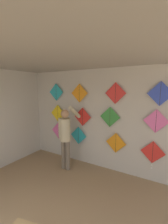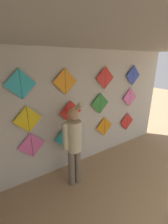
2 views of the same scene
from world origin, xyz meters
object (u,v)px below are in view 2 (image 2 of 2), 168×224
at_px(kite_1, 66,137).
at_px(kite_6, 100,103).
at_px(kite_4, 28,119).
at_px(kite_7, 130,97).
at_px(kite_3, 127,122).
at_px(kite_8, 21,84).
at_px(kite_10, 105,78).
at_px(kite_0, 32,145).
at_px(kite_5, 71,112).
at_px(kite_2, 104,126).
at_px(kite_9, 65,82).
at_px(kite_11, 133,75).
at_px(shopkeeper, 74,141).

xyz_separation_m(kite_1, kite_6, (1.00, 0.00, 0.67)).
relative_size(kite_4, kite_7, 1.00).
xyz_separation_m(kite_3, kite_8, (-2.92, 0.00, 1.41)).
bearing_deg(kite_3, kite_10, 179.96).
height_order(kite_0, kite_10, kite_10).
bearing_deg(kite_1, kite_4, 180.00).
distance_m(kite_1, kite_5, 0.61).
xyz_separation_m(kite_1, kite_10, (1.13, 0.00, 1.30)).
bearing_deg(kite_2, kite_8, 180.00).
relative_size(kite_3, kite_4, 1.25).
bearing_deg(kite_3, kite_2, 179.96).
height_order(kite_0, kite_8, kite_8).
relative_size(kite_7, kite_9, 1.00).
relative_size(kite_6, kite_10, 1.00).
xyz_separation_m(kite_4, kite_5, (0.94, 0.00, -0.03)).
relative_size(kite_1, kite_11, 1.00).
height_order(kite_3, kite_11, kite_11).
bearing_deg(kite_9, kite_6, 0.00).
bearing_deg(kite_3, kite_1, 179.98).
relative_size(kite_2, kite_9, 1.00).
bearing_deg(kite_8, shopkeeper, -35.39).
relative_size(shopkeeper, kite_7, 3.29).
bearing_deg(kite_4, kite_2, 0.00).
xyz_separation_m(kite_3, kite_11, (0.07, 0.00, 1.41)).
bearing_deg(kite_6, kite_1, 180.00).
xyz_separation_m(kite_2, kite_8, (-2.01, 0.00, 1.32)).
bearing_deg(kite_1, kite_6, 0.00).
bearing_deg(kite_9, kite_8, 180.00).
bearing_deg(kite_8, kite_11, 0.00).
height_order(kite_5, kite_11, kite_11).
xyz_separation_m(kite_2, kite_3, (0.91, -0.00, -0.09)).
xyz_separation_m(kite_1, kite_11, (2.15, 0.00, 1.31)).
bearing_deg(kite_9, kite_4, 180.00).
distance_m(shopkeeper, kite_10, 1.74).
relative_size(kite_0, kite_8, 1.00).
bearing_deg(kite_0, kite_2, 0.00).
height_order(shopkeeper, kite_3, shopkeeper).
relative_size(kite_8, kite_9, 1.00).
bearing_deg(kite_11, kite_8, 180.00).
bearing_deg(kite_0, kite_10, 0.00).
bearing_deg(kite_5, shopkeeper, -113.78).
relative_size(kite_3, kite_8, 1.25).
relative_size(kite_8, kite_11, 1.00).
bearing_deg(kite_1, kite_11, 0.00).
bearing_deg(kite_10, kite_4, 180.00).
height_order(kite_1, kite_2, kite_1).
bearing_deg(kite_11, kite_7, 180.00).
distance_m(kite_2, kite_6, 0.71).
bearing_deg(kite_10, kite_1, 180.00).
bearing_deg(kite_3, kite_7, 1.88).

